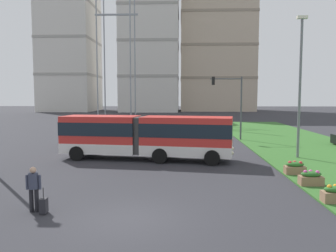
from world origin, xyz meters
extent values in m
plane|color=#2D2D33|center=(0.00, 0.00, 0.00)|extent=(260.00, 260.00, 0.00)
cube|color=red|center=(2.25, 11.02, 1.73)|extent=(6.33, 3.46, 2.55)
cube|color=silver|center=(2.25, 11.02, 0.80)|extent=(6.35, 3.48, 0.70)
cube|color=#19232D|center=(2.25, 11.02, 2.15)|extent=(6.38, 3.51, 0.90)
cube|color=red|center=(-3.78, 11.89, 1.73)|extent=(5.47, 3.11, 2.55)
cube|color=silver|center=(-3.78, 11.89, 0.80)|extent=(5.49, 3.14, 0.70)
cube|color=#19232D|center=(-3.78, 11.89, 2.15)|extent=(5.51, 3.16, 0.90)
cylinder|color=#383838|center=(-0.71, 11.51, 1.72)|extent=(2.40, 2.40, 2.45)
cylinder|color=black|center=(4.23, 11.95, 0.50)|extent=(1.03, 0.44, 1.00)
cylinder|color=black|center=(3.82, 9.49, 0.50)|extent=(1.03, 0.44, 1.00)
cylinder|color=black|center=(0.88, 12.51, 0.50)|extent=(1.03, 0.44, 1.00)
cylinder|color=black|center=(0.47, 10.05, 0.50)|extent=(1.03, 0.44, 1.00)
cylinder|color=black|center=(-4.92, 13.29, 0.50)|extent=(1.03, 0.40, 1.00)
cylinder|color=black|center=(-5.23, 10.81, 0.50)|extent=(1.03, 0.40, 1.00)
sphere|color=#F9EFC6|center=(5.38, 11.40, 0.80)|extent=(0.24, 0.24, 0.24)
sphere|color=#F9EFC6|center=(5.08, 9.63, 0.80)|extent=(0.24, 0.24, 0.24)
cube|color=maroon|center=(-6.00, 18.26, 0.58)|extent=(4.58, 2.29, 0.80)
cube|color=black|center=(-6.15, 18.28, 1.28)|extent=(2.55, 1.94, 0.60)
cylinder|color=black|center=(-4.41, 18.99, 0.32)|extent=(0.66, 0.29, 0.64)
cylinder|color=black|center=(-4.61, 17.20, 0.32)|extent=(0.66, 0.29, 0.64)
cylinder|color=black|center=(-7.39, 19.33, 0.32)|extent=(0.66, 0.29, 0.64)
cylinder|color=black|center=(-7.59, 17.54, 0.32)|extent=(0.66, 0.29, 0.64)
cylinder|color=black|center=(-3.64, 0.65, 0.45)|extent=(0.16, 0.16, 0.90)
cylinder|color=black|center=(-3.84, 0.64, 0.45)|extent=(0.16, 0.16, 0.90)
cylinder|color=#383D51|center=(-3.74, 0.64, 1.20)|extent=(0.36, 0.36, 0.60)
sphere|color=tan|center=(-3.74, 0.64, 1.62)|extent=(0.24, 0.24, 0.24)
cylinder|color=#383D51|center=(-3.50, 0.66, 1.15)|extent=(0.10, 0.10, 0.55)
cylinder|color=#383D51|center=(-3.98, 0.63, 1.15)|extent=(0.10, 0.10, 0.55)
cube|color=#232328|center=(-3.29, 0.44, 0.31)|extent=(0.26, 0.38, 0.56)
cylinder|color=black|center=(-3.29, 0.44, 0.80)|extent=(0.03, 0.03, 0.40)
cube|color=#937051|center=(8.17, 2.00, 0.30)|extent=(1.10, 0.56, 0.44)
ellipsoid|color=#2D6B28|center=(8.17, 2.00, 0.62)|extent=(0.99, 0.50, 0.28)
sphere|color=orange|center=(7.89, 2.00, 0.72)|extent=(0.20, 0.20, 0.20)
sphere|color=orange|center=(8.17, 2.08, 0.72)|extent=(0.20, 0.20, 0.20)
cube|color=#937051|center=(8.17, 4.70, 0.30)|extent=(1.10, 0.56, 0.44)
ellipsoid|color=#2D6B28|center=(8.17, 4.70, 0.62)|extent=(0.99, 0.50, 0.28)
sphere|color=#D14C99|center=(7.89, 4.70, 0.72)|extent=(0.20, 0.20, 0.20)
sphere|color=#D14C99|center=(8.17, 4.78, 0.72)|extent=(0.20, 0.20, 0.20)
sphere|color=#D14C99|center=(8.45, 4.64, 0.72)|extent=(0.20, 0.20, 0.20)
cube|color=#937051|center=(8.17, 7.04, 0.30)|extent=(1.10, 0.56, 0.44)
ellipsoid|color=#2D6B28|center=(8.17, 7.04, 0.62)|extent=(0.99, 0.50, 0.28)
sphere|color=red|center=(7.89, 7.04, 0.72)|extent=(0.20, 0.20, 0.20)
sphere|color=red|center=(8.17, 7.12, 0.72)|extent=(0.20, 0.20, 0.20)
sphere|color=red|center=(8.45, 6.98, 0.72)|extent=(0.20, 0.20, 0.20)
cylinder|color=#474C51|center=(7.77, 22.00, 3.13)|extent=(0.16, 0.16, 6.26)
cylinder|color=#474C51|center=(6.24, 22.00, 6.06)|extent=(3.06, 0.10, 0.10)
cube|color=black|center=(5.01, 22.00, 5.86)|extent=(0.28, 0.28, 0.80)
sphere|color=red|center=(5.01, 22.00, 6.11)|extent=(0.16, 0.16, 0.16)
sphere|color=yellow|center=(5.01, 22.00, 5.85)|extent=(0.16, 0.16, 0.16)
sphere|color=green|center=(5.01, 22.00, 5.59)|extent=(0.16, 0.16, 0.16)
cylinder|color=slate|center=(10.07, 12.23, 4.82)|extent=(0.18, 0.18, 9.63)
cube|color=white|center=(10.07, 12.23, 9.73)|extent=(0.70, 0.28, 0.20)
cube|color=silver|center=(-30.00, 86.40, 24.43)|extent=(14.21, 17.68, 48.86)
cube|color=#A4A099|center=(-30.00, 86.40, 10.12)|extent=(14.41, 17.88, 0.70)
cube|color=#A4A099|center=(-30.00, 86.40, 19.89)|extent=(14.41, 17.88, 0.70)
cube|color=#A4A099|center=(-30.00, 86.40, 29.67)|extent=(14.41, 17.88, 0.70)
cube|color=silver|center=(-6.80, 86.14, 22.97)|extent=(15.72, 18.93, 45.95)
cube|color=#A4A099|center=(-6.80, 86.14, 9.54)|extent=(15.92, 19.13, 0.70)
cube|color=#A4A099|center=(-6.80, 86.14, 18.73)|extent=(15.92, 19.13, 0.70)
cube|color=#A4A099|center=(-6.80, 86.14, 27.92)|extent=(15.92, 19.13, 0.70)
cube|color=#C6B299|center=(12.24, 90.50, 22.39)|extent=(20.78, 17.28, 44.78)
cube|color=gray|center=(12.24, 90.50, 9.31)|extent=(20.98, 17.48, 0.70)
cube|color=gray|center=(12.24, 90.50, 18.26)|extent=(20.98, 17.48, 0.70)
cube|color=gray|center=(12.24, 90.50, 27.22)|extent=(20.98, 17.48, 0.70)
cylinder|color=gray|center=(-7.16, 55.29, 14.76)|extent=(0.24, 0.24, 29.52)
cylinder|color=gray|center=(-13.16, 55.29, 14.76)|extent=(0.24, 0.24, 29.52)
cylinder|color=gray|center=(-7.16, 49.29, 14.76)|extent=(0.24, 0.24, 29.52)
cylinder|color=gray|center=(-13.16, 49.29, 14.76)|extent=(0.24, 0.24, 29.52)
cube|color=gray|center=(-10.16, 52.29, 19.34)|extent=(8.00, 0.30, 0.30)
camera|label=1|loc=(1.84, -11.81, 4.42)|focal=36.45mm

